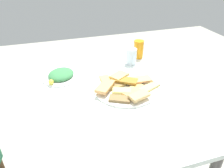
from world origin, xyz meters
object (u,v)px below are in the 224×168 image
at_px(soda_can, 139,49).
at_px(dining_table, 103,101).
at_px(salad_plate_greens, 61,75).
at_px(drinking_glass, 131,56).
at_px(pide_platter, 125,87).
at_px(spoon, 80,166).
at_px(fork, 90,163).
at_px(paper_napkin, 85,165).

bearing_deg(soda_can, dining_table, 132.92).
height_order(salad_plate_greens, drinking_glass, drinking_glass).
xyz_separation_m(dining_table, drinking_glass, (0.24, -0.26, 0.14)).
relative_size(pide_platter, salad_plate_greens, 1.61).
relative_size(pide_platter, spoon, 1.96).
bearing_deg(pide_platter, spoon, 142.59).
height_order(soda_can, fork, soda_can).
relative_size(drinking_glass, fork, 0.59).
bearing_deg(soda_can, pide_platter, 147.86).
bearing_deg(pide_platter, paper_napkin, 144.19).
relative_size(soda_can, spoon, 0.67).
bearing_deg(paper_napkin, drinking_glass, -32.28).
distance_m(salad_plate_greens, soda_can, 0.56).
distance_m(pide_platter, salad_plate_greens, 0.39).
relative_size(salad_plate_greens, soda_can, 1.82).
height_order(drinking_glass, paper_napkin, drinking_glass).
distance_m(salad_plate_greens, spoon, 0.65).
bearing_deg(drinking_glass, paper_napkin, 147.72).
bearing_deg(fork, salad_plate_greens, -5.69).
bearing_deg(pide_platter, fork, 145.85).
height_order(pide_platter, spoon, pide_platter).
bearing_deg(fork, spoon, 81.66).
relative_size(soda_can, drinking_glass, 1.20).
relative_size(dining_table, salad_plate_greens, 5.12).
distance_m(pide_platter, fork, 0.50).
distance_m(fork, spoon, 0.04).
xyz_separation_m(dining_table, salad_plate_greens, (0.18, 0.20, 0.10)).
height_order(drinking_glass, spoon, drinking_glass).
xyz_separation_m(dining_table, pide_platter, (-0.05, -0.11, 0.10)).
bearing_deg(drinking_glass, fork, 148.78).
bearing_deg(paper_napkin, salad_plate_greens, 1.06).
xyz_separation_m(pide_platter, salad_plate_greens, (0.23, 0.31, 0.00)).
relative_size(dining_table, drinking_glass, 11.16).
height_order(pide_platter, paper_napkin, pide_platter).
bearing_deg(paper_napkin, soda_can, -34.14).
xyz_separation_m(pide_platter, fork, (-0.42, 0.28, -0.01)).
height_order(salad_plate_greens, spoon, salad_plate_greens).
bearing_deg(spoon, fork, -94.80).
distance_m(drinking_glass, spoon, 0.85).
relative_size(salad_plate_greens, fork, 1.29).
distance_m(dining_table, paper_napkin, 0.51).
xyz_separation_m(soda_can, paper_napkin, (-0.78, 0.53, -0.06)).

